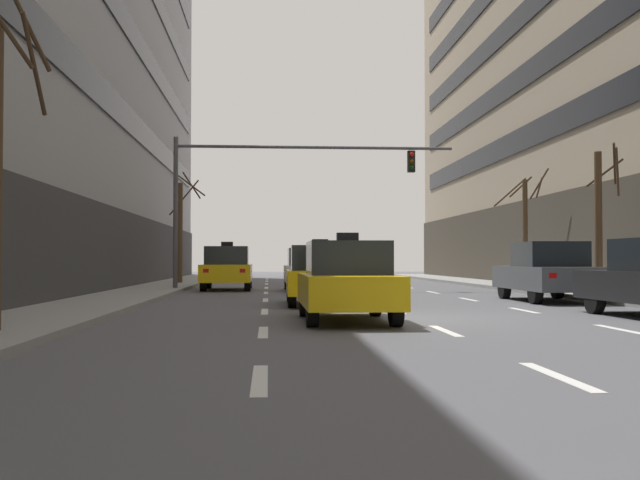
{
  "coord_description": "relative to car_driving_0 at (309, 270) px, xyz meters",
  "views": [
    {
      "loc": [
        -3.0,
        -15.68,
        1.21
      ],
      "look_at": [
        -0.54,
        20.27,
        2.15
      ],
      "focal_mm": 42.5,
      "sensor_mm": 36.0,
      "label": 1
    }
  ],
  "objects": [
    {
      "name": "ground_plane",
      "position": [
        1.41,
        -14.05,
        -0.82
      ],
      "size": [
        120.0,
        120.0,
        0.0
      ],
      "primitive_type": "plane",
      "color": "#515156"
    },
    {
      "name": "sidewalk_left",
      "position": [
        -6.01,
        -14.05,
        -0.75
      ],
      "size": [
        2.51,
        80.0,
        0.14
      ],
      "primitive_type": "cube",
      "color": "gray",
      "rests_on": "ground"
    },
    {
      "name": "lane_stripe_l1_s2",
      "position": [
        -1.67,
        -22.05,
        -0.81
      ],
      "size": [
        0.16,
        2.0,
        0.01
      ],
      "primitive_type": "cube",
      "color": "silver",
      "rests_on": "ground"
    },
    {
      "name": "lane_stripe_l1_s3",
      "position": [
        -1.67,
        -17.05,
        -0.81
      ],
      "size": [
        0.16,
        2.0,
        0.01
      ],
      "primitive_type": "cube",
      "color": "silver",
      "rests_on": "ground"
    },
    {
      "name": "lane_stripe_l1_s4",
      "position": [
        -1.67,
        -12.05,
        -0.81
      ],
      "size": [
        0.16,
        2.0,
        0.01
      ],
      "primitive_type": "cube",
      "color": "silver",
      "rests_on": "ground"
    },
    {
      "name": "lane_stripe_l1_s5",
      "position": [
        -1.67,
        -7.05,
        -0.81
      ],
      "size": [
        0.16,
        2.0,
        0.01
      ],
      "primitive_type": "cube",
      "color": "silver",
      "rests_on": "ground"
    },
    {
      "name": "lane_stripe_l1_s6",
      "position": [
        -1.67,
        -2.05,
        -0.81
      ],
      "size": [
        0.16,
        2.0,
        0.01
      ],
      "primitive_type": "cube",
      "color": "silver",
      "rests_on": "ground"
    },
    {
      "name": "lane_stripe_l1_s7",
      "position": [
        -1.67,
        2.95,
        -0.81
      ],
      "size": [
        0.16,
        2.0,
        0.01
      ],
      "primitive_type": "cube",
      "color": "silver",
      "rests_on": "ground"
    },
    {
      "name": "lane_stripe_l1_s8",
      "position": [
        -1.67,
        7.95,
        -0.81
      ],
      "size": [
        0.16,
        2.0,
        0.01
      ],
      "primitive_type": "cube",
      "color": "silver",
      "rests_on": "ground"
    },
    {
      "name": "lane_stripe_l1_s9",
      "position": [
        -1.67,
        12.95,
        -0.81
      ],
      "size": [
        0.16,
        2.0,
        0.01
      ],
      "primitive_type": "cube",
      "color": "silver",
      "rests_on": "ground"
    },
    {
      "name": "lane_stripe_l1_s10",
      "position": [
        -1.67,
        17.95,
        -0.81
      ],
      "size": [
        0.16,
        2.0,
        0.01
      ],
      "primitive_type": "cube",
      "color": "silver",
      "rests_on": "ground"
    },
    {
      "name": "lane_stripe_l2_s2",
      "position": [
        1.41,
        -22.05,
        -0.81
      ],
      "size": [
        0.16,
        2.0,
        0.01
      ],
      "primitive_type": "cube",
      "color": "silver",
      "rests_on": "ground"
    },
    {
      "name": "lane_stripe_l2_s3",
      "position": [
        1.41,
        -17.05,
        -0.81
      ],
      "size": [
        0.16,
        2.0,
        0.01
      ],
      "primitive_type": "cube",
      "color": "silver",
      "rests_on": "ground"
    },
    {
      "name": "lane_stripe_l2_s4",
      "position": [
        1.41,
        -12.05,
        -0.81
      ],
      "size": [
        0.16,
        2.0,
        0.01
      ],
      "primitive_type": "cube",
      "color": "silver",
      "rests_on": "ground"
    },
    {
      "name": "lane_stripe_l2_s5",
      "position": [
        1.41,
        -7.05,
        -0.81
      ],
      "size": [
        0.16,
        2.0,
        0.01
      ],
      "primitive_type": "cube",
      "color": "silver",
      "rests_on": "ground"
    },
    {
      "name": "lane_stripe_l2_s6",
      "position": [
        1.41,
        -2.05,
        -0.81
      ],
      "size": [
        0.16,
        2.0,
        0.01
      ],
      "primitive_type": "cube",
      "color": "silver",
      "rests_on": "ground"
    },
    {
      "name": "lane_stripe_l2_s7",
      "position": [
        1.41,
        2.95,
        -0.81
      ],
      "size": [
        0.16,
        2.0,
        0.01
      ],
      "primitive_type": "cube",
      "color": "silver",
      "rests_on": "ground"
    },
    {
      "name": "lane_stripe_l2_s8",
      "position": [
        1.41,
        7.95,
        -0.81
      ],
      "size": [
        0.16,
        2.0,
        0.01
      ],
      "primitive_type": "cube",
      "color": "silver",
      "rests_on": "ground"
    },
    {
      "name": "lane_stripe_l2_s9",
      "position": [
        1.41,
        12.95,
        -0.81
      ],
      "size": [
        0.16,
        2.0,
        0.01
      ],
      "primitive_type": "cube",
      "color": "silver",
      "rests_on": "ground"
    },
    {
      "name": "lane_stripe_l2_s10",
      "position": [
        1.41,
        17.95,
        -0.81
      ],
      "size": [
        0.16,
        2.0,
        0.01
      ],
      "primitive_type": "cube",
      "color": "silver",
      "rests_on": "ground"
    },
    {
      "name": "lane_stripe_l3_s3",
      "position": [
        4.5,
        -17.05,
        -0.81
      ],
      "size": [
        0.16,
        2.0,
        0.01
      ],
      "primitive_type": "cube",
      "color": "silver",
      "rests_on": "ground"
    },
    {
      "name": "lane_stripe_l3_s4",
      "position": [
        4.5,
        -12.05,
        -0.81
      ],
      "size": [
        0.16,
        2.0,
        0.01
      ],
      "primitive_type": "cube",
      "color": "silver",
      "rests_on": "ground"
    },
    {
      "name": "lane_stripe_l3_s5",
      "position": [
        4.5,
        -7.05,
        -0.81
      ],
      "size": [
        0.16,
        2.0,
        0.01
      ],
      "primitive_type": "cube",
      "color": "silver",
      "rests_on": "ground"
    },
    {
      "name": "lane_stripe_l3_s6",
      "position": [
        4.5,
        -2.05,
        -0.81
      ],
      "size": [
        0.16,
        2.0,
        0.01
      ],
      "primitive_type": "cube",
      "color": "silver",
      "rests_on": "ground"
    },
    {
      "name": "lane_stripe_l3_s7",
      "position": [
        4.5,
        2.95,
        -0.81
      ],
      "size": [
        0.16,
        2.0,
        0.01
      ],
      "primitive_type": "cube",
      "color": "silver",
      "rests_on": "ground"
    },
    {
      "name": "lane_stripe_l3_s8",
      "position": [
        4.5,
        7.95,
        -0.81
      ],
      "size": [
        0.16,
        2.0,
        0.01
      ],
      "primitive_type": "cube",
      "color": "silver",
      "rests_on": "ground"
    },
    {
      "name": "lane_stripe_l3_s9",
      "position": [
        4.5,
        12.95,
        -0.81
      ],
      "size": [
        0.16,
        2.0,
        0.01
      ],
      "primitive_type": "cube",
      "color": "silver",
      "rests_on": "ground"
    },
    {
      "name": "lane_stripe_l3_s10",
      "position": [
        4.5,
        17.95,
        -0.81
      ],
      "size": [
        0.16,
        2.0,
        0.01
      ],
      "primitive_type": "cube",
      "color": "silver",
      "rests_on": "ground"
    },
    {
      "name": "car_driving_0",
      "position": [
        0.0,
        0.0,
        0.0
      ],
      "size": [
        1.87,
        4.43,
        1.66
      ],
      "color": "black",
      "rests_on": "ground"
    },
    {
      "name": "taxi_driving_1",
      "position": [
        -3.23,
        0.77,
        0.04
      ],
      "size": [
        1.96,
        4.64,
        1.92
      ],
      "color": "black",
      "rests_on": "ground"
    },
    {
      "name": "taxi_driving_2",
      "position": [
        -0.21,
        -9.49,
        -0.04
      ],
      "size": [
        1.82,
        4.24,
        1.76
      ],
      "color": "black",
      "rests_on": "ground"
    },
    {
      "name": "taxi_driving_3",
      "position": [
        3.06,
        15.43,
        0.21
      ],
      "size": [
        1.89,
        4.3,
        2.23
      ],
      "color": "black",
      "rests_on": "ground"
    },
    {
      "name": "taxi_driving_4",
      "position": [
        -0.05,
        -14.94,
        -0.04
      ],
      "size": [
        1.77,
        4.18,
        1.74
      ],
      "color": "black",
      "rests_on": "ground"
    },
    {
      "name": "car_parked_2",
      "position": [
        6.53,
        -8.21,
        0.03
      ],
      "size": [
        1.98,
        4.62,
        1.72
      ],
      "color": "black",
      "rests_on": "ground"
    },
    {
      "name": "traffic_signal_0",
      "position": [
        -1.56,
        -0.39,
        3.53
      ],
      "size": [
        10.88,
        0.35,
        5.8
      ],
      "color": "#4C4C51",
      "rests_on": "sidewalk_left"
    },
    {
      "name": "street_tree_1",
      "position": [
        8.62,
        -7.07,
        1.68
      ],
      "size": [
        0.96,
        1.64,
        4.61
      ],
      "color": "#4C3823",
      "rests_on": "sidewalk_right"
    },
    {
      "name": "street_tree_2",
      "position": [
        -5.73,
        6.09,
        1.79
      ],
      "size": [
        1.81,
        2.07,
        5.1
      ],
      "color": "#4C3823",
      "rests_on": "sidewalk_left"
    },
    {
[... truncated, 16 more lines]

